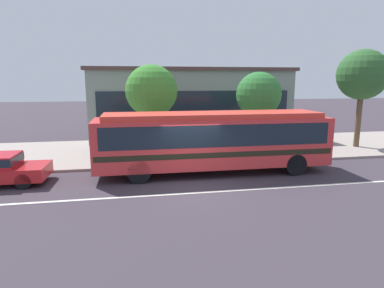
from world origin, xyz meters
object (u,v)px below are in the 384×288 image
(bus_stop_sign, at_px, (292,129))
(street_tree_mid_block, at_px, (259,95))
(pedestrian_waiting_near_sign, at_px, (277,140))
(pedestrian_walking_along_curb, at_px, (236,140))
(street_tree_far_end, at_px, (363,75))
(transit_bus, at_px, (213,138))
(street_tree_near_stop, at_px, (152,91))

(bus_stop_sign, bearing_deg, street_tree_mid_block, 125.65)
(pedestrian_waiting_near_sign, xyz_separation_m, bus_stop_sign, (0.82, -0.12, 0.60))
(pedestrian_walking_along_curb, xyz_separation_m, street_tree_far_end, (8.56, 1.34, 3.56))
(transit_bus, xyz_separation_m, street_tree_near_stop, (-2.56, 4.10, 2.05))
(street_tree_near_stop, distance_m, street_tree_far_end, 13.10)
(pedestrian_walking_along_curb, relative_size, street_tree_mid_block, 0.35)
(pedestrian_waiting_near_sign, distance_m, street_tree_near_stop, 7.50)
(street_tree_mid_block, bearing_deg, transit_bus, -133.37)
(transit_bus, xyz_separation_m, pedestrian_waiting_near_sign, (4.22, 2.25, -0.59))
(pedestrian_walking_along_curb, height_order, street_tree_far_end, street_tree_far_end)
(street_tree_mid_block, bearing_deg, pedestrian_waiting_near_sign, -74.02)
(transit_bus, height_order, street_tree_near_stop, street_tree_near_stop)
(pedestrian_waiting_near_sign, bearing_deg, pedestrian_walking_along_curb, 170.41)
(pedestrian_waiting_near_sign, relative_size, bus_stop_sign, 0.68)
(pedestrian_waiting_near_sign, distance_m, street_tree_mid_block, 2.97)
(pedestrian_walking_along_curb, bearing_deg, street_tree_near_stop, 161.97)
(pedestrian_walking_along_curb, bearing_deg, bus_stop_sign, -9.23)
(pedestrian_walking_along_curb, relative_size, street_tree_far_end, 0.27)
(transit_bus, xyz_separation_m, street_tree_mid_block, (3.73, 3.95, 1.79))
(street_tree_mid_block, bearing_deg, street_tree_far_end, 0.21)
(street_tree_mid_block, distance_m, street_tree_far_end, 6.88)
(pedestrian_walking_along_curb, xyz_separation_m, street_tree_mid_block, (1.78, 1.32, 2.38))
(bus_stop_sign, height_order, street_tree_mid_block, street_tree_mid_block)
(pedestrian_waiting_near_sign, xyz_separation_m, pedestrian_walking_along_curb, (-2.27, 0.38, 0.01))
(pedestrian_waiting_near_sign, height_order, street_tree_far_end, street_tree_far_end)
(pedestrian_walking_along_curb, bearing_deg, transit_bus, -126.50)
(bus_stop_sign, bearing_deg, pedestrian_waiting_near_sign, 171.79)
(street_tree_near_stop, height_order, street_tree_far_end, street_tree_far_end)
(transit_bus, distance_m, street_tree_far_end, 11.62)
(pedestrian_waiting_near_sign, bearing_deg, street_tree_near_stop, 164.73)
(transit_bus, xyz_separation_m, pedestrian_walking_along_curb, (1.95, 2.63, -0.59))
(pedestrian_waiting_near_sign, xyz_separation_m, street_tree_mid_block, (-0.49, 1.70, 2.38))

